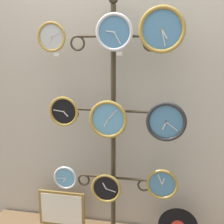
{
  "coord_description": "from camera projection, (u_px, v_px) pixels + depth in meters",
  "views": [
    {
      "loc": [
        0.47,
        -1.92,
        1.65
      ],
      "look_at": [
        0.0,
        0.36,
        1.12
      ],
      "focal_mm": 50.0,
      "sensor_mm": 36.0,
      "label": 1
    }
  ],
  "objects": [
    {
      "name": "picture_frame",
      "position": [
        62.0,
        209.0,
        2.71
      ],
      "size": [
        0.41,
        0.02,
        0.32
      ],
      "color": "olive",
      "rests_on": "low_shelf"
    },
    {
      "name": "clock_bottom_right",
      "position": [
        162.0,
        184.0,
        2.41
      ],
      "size": [
        0.25,
        0.04,
        0.25
      ],
      "color": "#4C84B2"
    },
    {
      "name": "clock_top_left",
      "position": [
        52.0,
        37.0,
        2.32
      ],
      "size": [
        0.22,
        0.04,
        0.22
      ],
      "color": "silver"
    },
    {
      "name": "price_tag_upper",
      "position": [
        56.0,
        54.0,
        2.34
      ],
      "size": [
        0.04,
        0.0,
        0.03
      ],
      "color": "white"
    },
    {
      "name": "shop_wall",
      "position": [
        117.0,
        72.0,
        2.53
      ],
      "size": [
        4.4,
        0.04,
        2.8
      ],
      "color": "#BCB2A3",
      "rests_on": "ground_plane"
    },
    {
      "name": "clock_middle_center",
      "position": [
        108.0,
        119.0,
        2.36
      ],
      "size": [
        0.3,
        0.04,
        0.3
      ],
      "color": "#60A8DB"
    },
    {
      "name": "clock_top_center",
      "position": [
        114.0,
        32.0,
        2.2
      ],
      "size": [
        0.27,
        0.04,
        0.27
      ],
      "color": "#4C84B2"
    },
    {
      "name": "clock_top_right",
      "position": [
        162.0,
        30.0,
        2.13
      ],
      "size": [
        0.32,
        0.04,
        0.32
      ],
      "color": "#4C84B2"
    },
    {
      "name": "price_tag_mid",
      "position": [
        119.0,
        54.0,
        2.23
      ],
      "size": [
        0.04,
        0.0,
        0.03
      ],
      "color": "white"
    },
    {
      "name": "clock_bottom_left",
      "position": [
        65.0,
        177.0,
        2.55
      ],
      "size": [
        0.2,
        0.04,
        0.2
      ],
      "color": "#60A8DB"
    },
    {
      "name": "clock_middle_right",
      "position": [
        166.0,
        122.0,
        2.27
      ],
      "size": [
        0.3,
        0.04,
        0.3
      ],
      "color": "#4C84B2"
    },
    {
      "name": "clock_bottom_center",
      "position": [
        106.0,
        188.0,
        2.49
      ],
      "size": [
        0.25,
        0.04,
        0.25
      ],
      "color": "black"
    },
    {
      "name": "clock_middle_left",
      "position": [
        64.0,
        111.0,
        2.4
      ],
      "size": [
        0.24,
        0.04,
        0.24
      ],
      "color": "black"
    },
    {
      "name": "display_stand",
      "position": [
        113.0,
        168.0,
        2.55
      ],
      "size": [
        0.75,
        0.44,
        1.98
      ],
      "color": "#382D1E",
      "rests_on": "ground_plane"
    }
  ]
}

